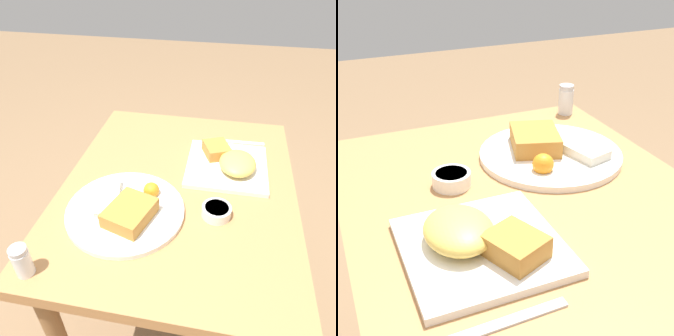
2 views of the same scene
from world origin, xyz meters
TOP-DOWN VIEW (x-y plane):
  - ground_plane at (0.00, 0.00)m, footprint 8.00×8.00m
  - dining_table at (0.00, 0.00)m, footprint 0.83×0.67m
  - plate_square_near at (0.11, -0.14)m, footprint 0.24×0.24m
  - plate_oval_far at (-0.14, 0.12)m, footprint 0.31×0.31m
  - sauce_ramekin at (-0.11, -0.12)m, footprint 0.08×0.08m
  - salt_shaker at (-0.36, 0.28)m, footprint 0.04×0.04m
  - butter_knife at (0.26, -0.16)m, footprint 0.02×0.19m

SIDE VIEW (x-z plane):
  - ground_plane at x=0.00m, z-range 0.00..0.00m
  - dining_table at x=0.00m, z-range 0.25..0.98m
  - butter_knife at x=0.26m, z-range 0.73..0.73m
  - sauce_ramekin at x=-0.11m, z-range 0.73..0.76m
  - plate_oval_far at x=-0.14m, z-range 0.72..0.77m
  - plate_square_near at x=0.11m, z-range 0.72..0.78m
  - salt_shaker at x=-0.36m, z-range 0.73..0.80m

